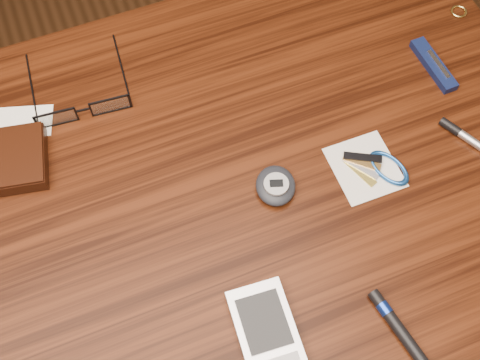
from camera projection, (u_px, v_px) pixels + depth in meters
The scene contains 11 objects.
ground at pixel (217, 353), 1.38m from camera, with size 3.80×3.80×0.00m, color #472814.
desk at pixel (200, 251), 0.81m from camera, with size 1.00×0.70×0.75m.
wallet_and_card at pixel (3, 161), 0.74m from camera, with size 0.14×0.15×0.02m.
eyeglasses at pixel (83, 108), 0.78m from camera, with size 0.14×0.14×0.03m.
gold_ring at pixel (459, 12), 0.87m from camera, with size 0.02×0.02×0.00m, color #EDCD68.
pda_phone at pixel (268, 336), 0.65m from camera, with size 0.07×0.12×0.02m.
pedometer at pixel (276, 186), 0.73m from camera, with size 0.06×0.07×0.02m.
notepad_keys at pixel (377, 167), 0.75m from camera, with size 0.10×0.09×0.01m.
pocket_knife at pixel (434, 65), 0.82m from camera, with size 0.02×0.09×0.01m.
silver_pen at pixel (478, 145), 0.76m from camera, with size 0.07×0.12×0.01m.
black_blue_pen at pixel (398, 327), 0.65m from camera, with size 0.03×0.10×0.01m.
Camera 1 is at (-0.06, -0.29, 1.41)m, focal length 45.00 mm.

